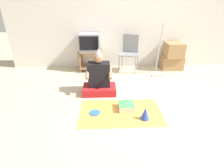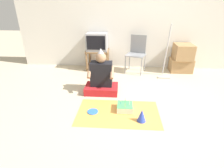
# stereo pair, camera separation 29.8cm
# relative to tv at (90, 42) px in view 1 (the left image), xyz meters

# --- Properties ---
(ground_plane) EXTENTS (16.00, 16.00, 0.00)m
(ground_plane) POSITION_rel_tv_xyz_m (1.15, -1.94, -0.72)
(ground_plane) COLOR beige
(wall_back) EXTENTS (6.40, 0.06, 2.55)m
(wall_back) POSITION_rel_tv_xyz_m (1.15, 0.25, 0.56)
(wall_back) COLOR silver
(wall_back) RESTS_ON ground_plane
(tv_stand) EXTENTS (0.57, 0.46, 0.50)m
(tv_stand) POSITION_rel_tv_xyz_m (-0.00, -0.01, -0.42)
(tv_stand) COLOR olive
(tv_stand) RESTS_ON ground_plane
(tv) EXTENTS (0.50, 0.42, 0.42)m
(tv) POSITION_rel_tv_xyz_m (0.00, 0.00, 0.00)
(tv) COLOR #99999E
(tv) RESTS_ON tv_stand
(folding_chair) EXTENTS (0.54, 0.51, 0.89)m
(folding_chair) POSITION_rel_tv_xyz_m (0.99, -0.08, -0.20)
(folding_chair) COLOR gray
(folding_chair) RESTS_ON ground_plane
(cardboard_box_stack) EXTENTS (0.53, 0.47, 0.69)m
(cardboard_box_stack) POSITION_rel_tv_xyz_m (2.11, -0.04, -0.37)
(cardboard_box_stack) COLOR #A87F51
(cardboard_box_stack) RESTS_ON ground_plane
(dust_mop) EXTENTS (0.28, 0.28, 1.21)m
(dust_mop) POSITION_rel_tv_xyz_m (1.62, -0.44, -0.36)
(dust_mop) COLOR #B2ADA3
(dust_mop) RESTS_ON ground_plane
(person_seated) EXTENTS (0.63, 0.40, 0.87)m
(person_seated) POSITION_rel_tv_xyz_m (0.25, -1.26, -0.43)
(person_seated) COLOR red
(person_seated) RESTS_ON ground_plane
(party_cloth) EXTENTS (1.32, 0.77, 0.01)m
(party_cloth) POSITION_rel_tv_xyz_m (0.60, -1.98, -0.71)
(party_cloth) COLOR #EFA84C
(party_cloth) RESTS_ON ground_plane
(birthday_cake) EXTENTS (0.26, 0.26, 0.17)m
(birthday_cake) POSITION_rel_tv_xyz_m (0.71, -1.88, -0.66)
(birthday_cake) COLOR #F4E0C6
(birthday_cake) RESTS_ON party_cloth
(party_hat_blue) EXTENTS (0.13, 0.13, 0.20)m
(party_hat_blue) POSITION_rel_tv_xyz_m (0.96, -2.16, -0.61)
(party_hat_blue) COLOR blue
(party_hat_blue) RESTS_ON party_cloth
(paper_plate) EXTENTS (0.17, 0.17, 0.01)m
(paper_plate) POSITION_rel_tv_xyz_m (0.19, -1.98, -0.70)
(paper_plate) COLOR blue
(paper_plate) RESTS_ON party_cloth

